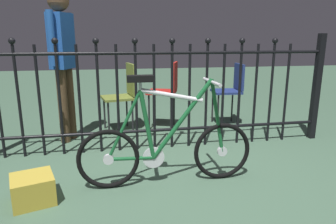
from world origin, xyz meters
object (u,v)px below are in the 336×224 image
Objects in this scene: chair_red at (167,88)px; chair_olive at (124,91)px; chair_navy at (231,87)px; bicycle at (167,146)px; display_crate at (33,189)px; person_visitor at (62,53)px.

chair_red reaches higher than chair_olive.
chair_olive reaches higher than chair_navy.
bicycle is 5.02× the size of display_crate.
chair_olive is 3.02× the size of display_crate.
chair_red reaches higher than display_crate.
chair_olive is 0.51× the size of person_visitor.
bicycle is 1.06m from display_crate.
bicycle reaches higher than chair_olive.
chair_navy is 0.90m from chair_red.
chair_navy is at bearing 7.59° from person_visitor.
chair_navy is at bearing 37.70° from display_crate.
display_crate is (-2.23, -1.73, -0.43)m from chair_navy.
chair_red is (0.30, 1.62, 0.22)m from bicycle.
display_crate is at bearing -92.92° from person_visitor.
chair_olive is at bearing -179.53° from chair_red.
display_crate is (-1.03, -0.12, -0.22)m from bicycle.
bicycle is 1.66× the size of chair_olive.
chair_navy is 2.94× the size of display_crate.
person_visitor is (-0.96, 1.32, 0.70)m from bicycle.
person_visitor reaches higher than chair_red.
chair_navy is 0.98× the size of chair_olive.
bicycle is 0.85× the size of person_visitor.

